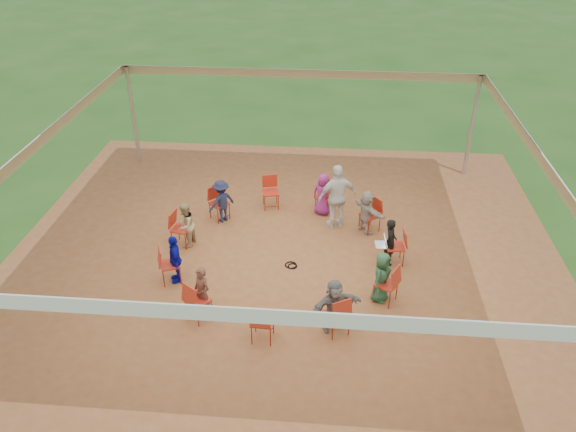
# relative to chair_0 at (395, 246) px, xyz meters

# --- Properties ---
(ground) EXTENTS (80.00, 80.00, 0.00)m
(ground) POSITION_rel_chair_0_xyz_m (-2.55, -0.21, -0.45)
(ground) COLOR #235019
(ground) RESTS_ON ground
(dirt_patch) EXTENTS (13.00, 13.00, 0.00)m
(dirt_patch) POSITION_rel_chair_0_xyz_m (-2.55, -0.21, -0.44)
(dirt_patch) COLOR brown
(dirt_patch) RESTS_ON ground
(tent) EXTENTS (10.33, 10.33, 3.00)m
(tent) POSITION_rel_chair_0_xyz_m (-2.55, -0.21, 1.92)
(tent) COLOR #B2B2B7
(tent) RESTS_ON ground
(chair_0) EXTENTS (0.47, 0.45, 0.90)m
(chair_0) POSITION_rel_chair_0_xyz_m (0.00, 0.00, 0.00)
(chair_0) COLOR #AE2917
(chair_0) RESTS_ON ground
(chair_1) EXTENTS (0.60, 0.60, 0.90)m
(chair_1) POSITION_rel_chair_0_xyz_m (-0.52, 1.34, 0.00)
(chair_1) COLOR #AE2917
(chair_1) RESTS_ON ground
(chair_2) EXTENTS (0.54, 0.56, 0.90)m
(chair_2) POSITION_rel_chair_0_xyz_m (-1.68, 2.19, 0.00)
(chair_2) COLOR #AE2917
(chair_2) RESTS_ON ground
(chair_3) EXTENTS (0.51, 0.52, 0.90)m
(chair_3) POSITION_rel_chair_0_xyz_m (-3.11, 2.28, 0.00)
(chair_3) COLOR #AE2917
(chair_3) RESTS_ON ground
(chair_4) EXTENTS (0.61, 0.61, 0.90)m
(chair_4) POSITION_rel_chair_0_xyz_m (-4.37, 1.58, 0.00)
(chair_4) COLOR #AE2917
(chair_4) RESTS_ON ground
(chair_5) EXTENTS (0.52, 0.50, 0.90)m
(chair_5) POSITION_rel_chair_0_xyz_m (-5.05, 0.31, 0.00)
(chair_5) COLOR #AE2917
(chair_5) RESTS_ON ground
(chair_6) EXTENTS (0.56, 0.55, 0.90)m
(chair_6) POSITION_rel_chair_0_xyz_m (-4.93, -1.12, 0.00)
(chair_6) COLOR #AE2917
(chair_6) RESTS_ON ground
(chair_7) EXTENTS (0.60, 0.60, 0.90)m
(chair_7) POSITION_rel_chair_0_xyz_m (-4.06, -2.27, 0.00)
(chair_7) COLOR #AE2917
(chair_7) RESTS_ON ground
(chair_8) EXTENTS (0.45, 0.46, 0.90)m
(chair_8) POSITION_rel_chair_0_xyz_m (-2.70, -2.76, 0.00)
(chair_8) COLOR #AE2917
(chair_8) RESTS_ON ground
(chair_9) EXTENTS (0.58, 0.59, 0.90)m
(chair_9) POSITION_rel_chair_0_xyz_m (-1.30, -2.44, 0.00)
(chair_9) COLOR #AE2917
(chair_9) RESTS_ON ground
(chair_10) EXTENTS (0.59, 0.58, 0.90)m
(chair_10) POSITION_rel_chair_0_xyz_m (-0.29, -1.41, 0.00)
(chair_10) COLOR #AE2917
(chair_10) RESTS_ON ground
(person_seated_0) EXTENTS (0.31, 0.44, 1.15)m
(person_seated_0) POSITION_rel_chair_0_xyz_m (-0.12, -0.01, 0.13)
(person_seated_0) COLOR black
(person_seated_0) RESTS_ON ground
(person_seated_1) EXTENTS (0.97, 1.09, 1.15)m
(person_seated_1) POSITION_rel_chair_0_xyz_m (-0.61, 1.27, 0.13)
(person_seated_1) COLOR #A59D92
(person_seated_1) RESTS_ON ground
(person_seated_2) EXTENTS (0.64, 0.49, 1.15)m
(person_seated_2) POSITION_rel_chair_0_xyz_m (-1.72, 2.08, 0.13)
(person_seated_2) COLOR #832171
(person_seated_2) RESTS_ON ground
(person_seated_3) EXTENTS (0.78, 0.79, 1.15)m
(person_seated_3) POSITION_rel_chair_0_xyz_m (-4.29, 1.50, 0.13)
(person_seated_3) COLOR #181E3A
(person_seated_3) RESTS_ON ground
(person_seated_4) EXTENTS (0.43, 0.61, 1.15)m
(person_seated_4) POSITION_rel_chair_0_xyz_m (-4.93, 0.29, 0.13)
(person_seated_4) COLOR tan
(person_seated_4) RESTS_ON ground
(person_seated_5) EXTENTS (0.56, 0.75, 1.15)m
(person_seated_5) POSITION_rel_chair_0_xyz_m (-4.82, -1.08, 0.13)
(person_seated_5) COLOR #0A0F98
(person_seated_5) RESTS_ON ground
(person_seated_6) EXTENTS (0.50, 0.47, 1.15)m
(person_seated_6) POSITION_rel_chair_0_xyz_m (-3.99, -2.17, 0.13)
(person_seated_6) COLOR brown
(person_seated_6) RESTS_ON ground
(person_seated_7) EXTENTS (1.13, 0.87, 1.15)m
(person_seated_7) POSITION_rel_chair_0_xyz_m (-1.36, -2.33, 0.13)
(person_seated_7) COLOR slate
(person_seated_7) RESTS_ON ground
(person_seated_8) EXTENTS (0.54, 0.64, 1.15)m
(person_seated_8) POSITION_rel_chair_0_xyz_m (-0.40, -1.35, 0.13)
(person_seated_8) COLOR #255134
(person_seated_8) RESTS_ON ground
(standing_person) EXTENTS (1.13, 0.85, 1.72)m
(standing_person) POSITION_rel_chair_0_xyz_m (-1.35, 1.46, 0.42)
(standing_person) COLOR silver
(standing_person) RESTS_ON ground
(cable_coil) EXTENTS (0.32, 0.32, 0.03)m
(cable_coil) POSITION_rel_chair_0_xyz_m (-2.34, -0.35, -0.43)
(cable_coil) COLOR black
(cable_coil) RESTS_ON ground
(laptop) EXTENTS (0.30, 0.36, 0.23)m
(laptop) POSITION_rel_chair_0_xyz_m (-0.28, -0.02, 0.11)
(laptop) COLOR #B7B7BC
(laptop) RESTS_ON ground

